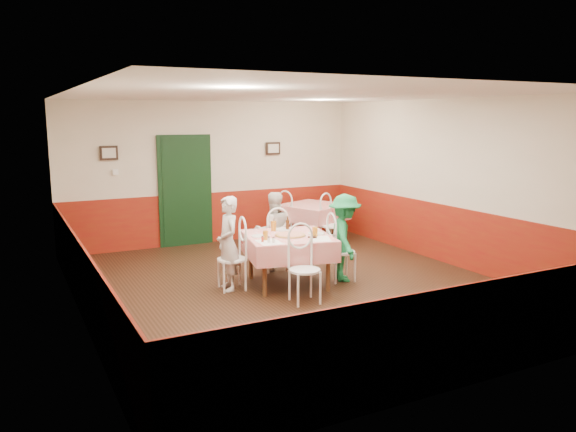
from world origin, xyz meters
name	(u,v)px	position (x,y,z in m)	size (l,w,h in m)	color
floor	(295,287)	(0.00, 0.00, 0.00)	(7.00, 7.00, 0.00)	black
ceiling	(296,95)	(0.00, 0.00, 2.80)	(7.00, 7.00, 0.00)	white
back_wall	(213,173)	(0.00, 3.50, 1.40)	(6.00, 0.10, 2.80)	beige
front_wall	(478,240)	(0.00, -3.50, 1.40)	(6.00, 0.10, 2.80)	beige
left_wall	(76,209)	(-3.00, 0.00, 1.40)	(0.10, 7.00, 2.80)	beige
right_wall	(453,183)	(3.00, 0.00, 1.40)	(0.10, 7.00, 2.80)	beige
wainscot_back	(215,217)	(0.00, 3.48, 0.50)	(6.00, 0.03, 1.00)	maroon
wainscot_front	(471,334)	(0.00, -3.48, 0.50)	(6.00, 0.03, 1.00)	maroon
wainscot_left	(82,281)	(-2.98, 0.00, 0.50)	(0.03, 7.00, 1.00)	maroon
wainscot_right	(449,235)	(2.98, 0.00, 0.50)	(0.03, 7.00, 1.00)	maroon
door	(185,192)	(-0.60, 3.45, 1.05)	(0.96, 0.06, 2.10)	black
picture_left	(109,153)	(-2.00, 3.45, 1.85)	(0.32, 0.03, 0.26)	black
picture_right	(273,148)	(1.30, 3.45, 1.85)	(0.32, 0.03, 0.26)	black
thermostat	(116,172)	(-1.90, 3.45, 1.50)	(0.10, 0.03, 0.10)	white
main_table	(288,260)	(-0.04, 0.15, 0.38)	(1.22, 1.22, 0.77)	red
second_table	(313,223)	(1.76, 2.57, 0.38)	(1.12, 1.12, 0.77)	red
chair_left	(232,259)	(-0.88, 0.32, 0.45)	(0.42, 0.42, 0.90)	white
chair_right	(341,252)	(0.79, -0.02, 0.45)	(0.42, 0.42, 0.90)	white
chair_far	(274,243)	(0.13, 0.98, 0.45)	(0.42, 0.42, 0.90)	white
chair_near	(305,270)	(-0.22, -0.68, 0.45)	(0.42, 0.42, 0.90)	white
chair_second_a	(280,223)	(1.01, 2.57, 0.45)	(0.42, 0.42, 0.90)	white
chair_second_b	(333,226)	(1.76, 1.82, 0.45)	(0.42, 0.42, 0.90)	white
pizza	(290,235)	(-0.04, 0.09, 0.77)	(0.44, 0.44, 0.03)	#B74723
plate_left	(260,236)	(-0.46, 0.25, 0.77)	(0.25, 0.25, 0.01)	white
plate_right	(316,233)	(0.37, 0.04, 0.77)	(0.25, 0.25, 0.01)	white
plate_far	(282,229)	(0.05, 0.55, 0.77)	(0.25, 0.25, 0.01)	white
glass_a	(265,235)	(-0.48, 0.00, 0.83)	(0.07, 0.07, 0.13)	#BF7219
glass_b	(315,232)	(0.27, -0.11, 0.83)	(0.08, 0.08, 0.14)	#BF7219
glass_c	(274,226)	(-0.09, 0.55, 0.83)	(0.08, 0.08, 0.15)	#BF7219
beer_bottle	(288,224)	(0.13, 0.50, 0.86)	(0.05, 0.05, 0.20)	#381C0A
shaker_a	(269,240)	(-0.51, -0.18, 0.81)	(0.04, 0.04, 0.09)	silver
shaker_b	(273,240)	(-0.47, -0.23, 0.81)	(0.04, 0.04, 0.09)	silver
shaker_c	(263,239)	(-0.57, -0.10, 0.81)	(0.04, 0.04, 0.09)	#B23319
menu_left	(269,242)	(-0.50, -0.14, 0.76)	(0.30, 0.40, 0.00)	white
menu_right	(319,239)	(0.25, -0.27, 0.76)	(0.30, 0.40, 0.00)	white
wallet	(312,237)	(0.18, -0.18, 0.77)	(0.11, 0.09, 0.02)	black
diner_left	(228,244)	(-0.93, 0.33, 0.69)	(0.50, 0.33, 1.38)	gray
diner_far	(273,231)	(0.14, 1.03, 0.65)	(0.63, 0.49, 1.29)	gray
diner_right	(345,238)	(0.84, -0.03, 0.67)	(0.87, 0.50, 1.34)	gray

